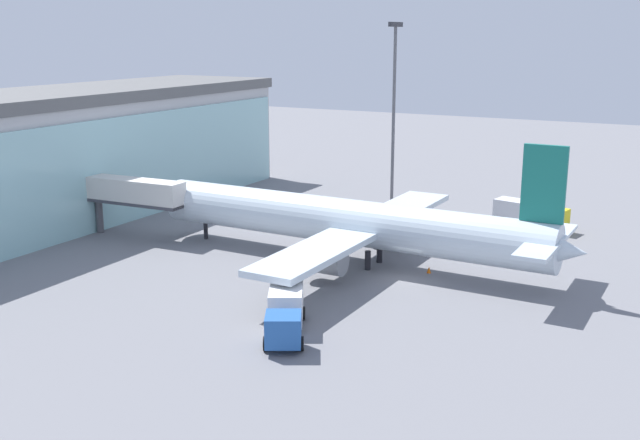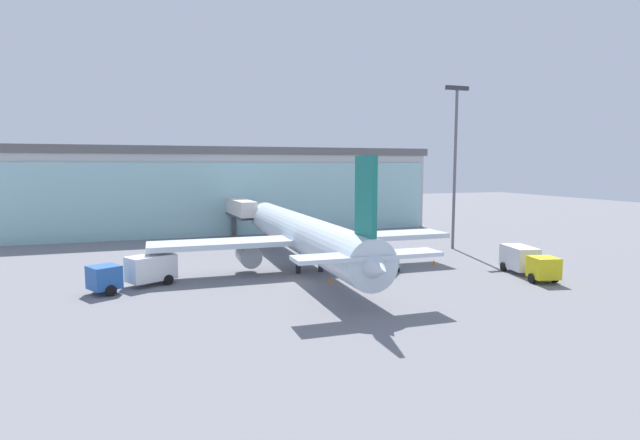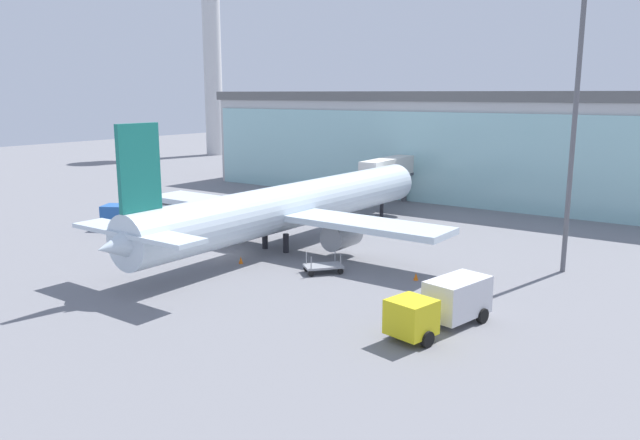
% 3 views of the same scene
% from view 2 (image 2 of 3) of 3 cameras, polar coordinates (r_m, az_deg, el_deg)
% --- Properties ---
extents(ground, '(240.00, 240.00, 0.00)m').
position_cam_2_polar(ground, '(45.64, -1.82, -7.11)').
color(ground, slate).
extents(terminal_building, '(65.44, 15.88, 13.37)m').
position_cam_2_polar(terminal_building, '(83.69, -10.29, 3.52)').
color(terminal_building, '#B5B5B5').
rests_on(terminal_building, ground).
extents(jet_bridge, '(2.75, 11.23, 5.72)m').
position_cam_2_polar(jet_bridge, '(71.77, -9.15, 1.21)').
color(jet_bridge, silver).
rests_on(jet_bridge, ground).
extents(apron_light_mast, '(3.20, 0.40, 20.29)m').
position_cam_2_polar(apron_light_mast, '(65.05, 15.20, 7.25)').
color(apron_light_mast, '#59595E').
rests_on(apron_light_mast, ground).
extents(airplane, '(30.53, 39.33, 11.25)m').
position_cam_2_polar(airplane, '(51.09, -1.94, -1.69)').
color(airplane, silver).
rests_on(airplane, ground).
extents(catering_truck, '(7.48, 5.37, 2.65)m').
position_cam_2_polar(catering_truck, '(46.14, -20.22, -5.49)').
color(catering_truck, '#2659A5').
rests_on(catering_truck, ground).
extents(fuel_truck, '(3.73, 7.60, 2.65)m').
position_cam_2_polar(fuel_truck, '(51.73, 22.57, -4.34)').
color(fuel_truck, yellow).
rests_on(fuel_truck, ground).
extents(baggage_cart, '(3.02, 3.18, 1.50)m').
position_cam_2_polar(baggage_cart, '(49.42, 7.93, -5.53)').
color(baggage_cart, gray).
rests_on(baggage_cart, ground).
extents(safety_cone_nose, '(0.36, 0.36, 0.55)m').
position_cam_2_polar(safety_cone_nose, '(45.32, 1.19, -6.85)').
color(safety_cone_nose, orange).
rests_on(safety_cone_nose, ground).
extents(safety_cone_wingtip, '(0.36, 0.36, 0.55)m').
position_cam_2_polar(safety_cone_wingtip, '(54.60, 12.89, -4.75)').
color(safety_cone_wingtip, orange).
rests_on(safety_cone_wingtip, ground).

